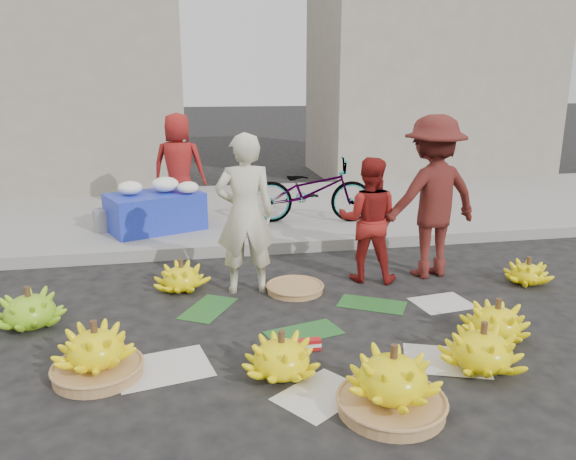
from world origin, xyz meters
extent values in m
plane|color=black|center=(0.00, 0.00, 0.00)|extent=(80.00, 80.00, 0.00)
cube|color=gray|center=(0.00, 2.20, 0.07)|extent=(40.00, 0.25, 0.15)
cube|color=gray|center=(0.00, 4.30, 0.06)|extent=(40.00, 4.00, 0.12)
cube|color=gray|center=(-4.00, 7.20, 2.00)|extent=(6.00, 3.00, 4.00)
cube|color=gray|center=(4.50, 7.70, 2.50)|extent=(5.00, 3.00, 5.00)
cylinder|color=#9D6F41|center=(-1.78, -0.63, 0.04)|extent=(0.65, 0.65, 0.09)
cylinder|color=#452B1B|center=(-1.78, -0.63, 0.39)|extent=(0.05, 0.05, 0.12)
cylinder|color=#452B1B|center=(-0.42, -0.88, 0.31)|extent=(0.05, 0.05, 0.12)
cylinder|color=#9D6F41|center=(0.22, -1.48, 0.04)|extent=(0.72, 0.72, 0.09)
cylinder|color=#452B1B|center=(0.22, -1.48, 0.43)|extent=(0.05, 0.05, 0.12)
cylinder|color=#452B1B|center=(1.10, -1.07, 0.33)|extent=(0.05, 0.05, 0.12)
cylinder|color=#452B1B|center=(1.50, -0.60, 0.30)|extent=(0.05, 0.05, 0.12)
cylinder|color=#452B1B|center=(2.55, 0.54, 0.25)|extent=(0.05, 0.05, 0.12)
cylinder|color=#452B1B|center=(-2.49, 0.39, 0.32)|extent=(0.05, 0.05, 0.12)
cylinder|color=#452B1B|center=(-1.15, 1.06, 0.28)|extent=(0.05, 0.05, 0.12)
cylinder|color=#9D6F41|center=(0.02, 0.78, 0.03)|extent=(0.77, 0.77, 0.07)
cube|color=red|center=(-0.15, -0.53, 0.05)|extent=(0.23, 0.08, 0.09)
imported|color=beige|center=(-0.48, 0.90, 0.83)|extent=(0.63, 0.43, 1.66)
imported|color=maroon|center=(0.87, 1.00, 0.68)|extent=(0.81, 0.72, 1.36)
imported|color=maroon|center=(1.60, 1.03, 0.90)|extent=(1.26, 0.87, 1.79)
cube|color=#1C2DB6|center=(-1.48, 3.16, 0.38)|extent=(1.43, 1.18, 0.51)
ellipsoid|color=white|center=(-1.79, 3.11, 0.72)|extent=(0.33, 0.33, 0.18)
ellipsoid|color=white|center=(-1.32, 3.21, 0.74)|extent=(0.37, 0.37, 0.20)
ellipsoid|color=white|center=(-1.02, 3.06, 0.71)|extent=(0.29, 0.29, 0.16)
cylinder|color=gray|center=(-2.19, 3.21, 0.27)|extent=(0.27, 0.27, 0.31)
imported|color=maroon|center=(-1.13, 3.75, 0.90)|extent=(0.85, 0.64, 1.57)
imported|color=gray|center=(0.75, 3.19, 0.59)|extent=(0.89, 1.85, 0.93)
camera|label=1|loc=(-1.09, -4.62, 2.17)|focal=35.00mm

